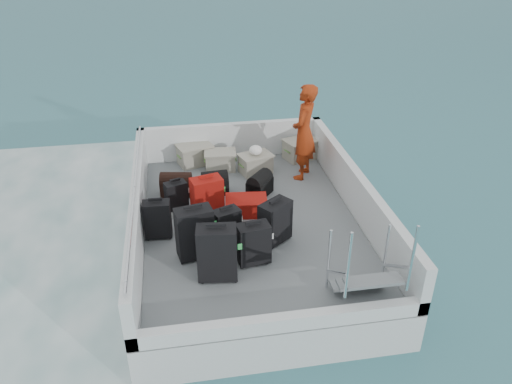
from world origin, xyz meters
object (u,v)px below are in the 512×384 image
suitcase_6 (254,244)px  suitcase_8 (246,205)px  crate_2 (256,164)px  passenger (304,132)px  suitcase_7 (275,223)px  suitcase_4 (227,227)px  suitcase_2 (176,196)px  crate_3 (301,150)px  suitcase_5 (207,197)px  suitcase_0 (195,234)px  suitcase_3 (217,254)px  crate_0 (195,155)px  crate_1 (220,161)px  suitcase_1 (157,220)px

suitcase_6 → suitcase_8: suitcase_6 is taller
crate_2 → passenger: passenger is taller
suitcase_7 → suitcase_4: bearing=138.3°
suitcase_2 → suitcase_7: size_ratio=0.76×
crate_3 → suitcase_5: bearing=-137.2°
suitcase_7 → passenger: (0.92, 2.00, 0.54)m
suitcase_0 → suitcase_4: size_ratio=1.35×
suitcase_0 → crate_2: (1.27, 2.47, -0.22)m
suitcase_2 → suitcase_5: (0.48, -0.26, 0.08)m
suitcase_3 → suitcase_4: 0.80m
crate_0 → crate_3: crate_3 is taller
suitcase_3 → crate_1: size_ratio=1.42×
suitcase_3 → suitcase_8: size_ratio=1.18×
crate_1 → crate_2: crate_2 is taller
suitcase_3 → suitcase_7: suitcase_3 is taller
suitcase_2 → crate_2: (1.50, 1.13, -0.08)m
suitcase_5 → suitcase_8: size_ratio=1.00×
suitcase_1 → crate_0: (0.70, 2.44, -0.12)m
suitcase_7 → crate_0: 3.03m
suitcase_4 → suitcase_8: bearing=41.0°
crate_0 → crate_2: size_ratio=1.09×
suitcase_1 → passenger: bearing=34.3°
suitcase_0 → crate_0: size_ratio=1.27×
suitcase_8 → suitcase_7: bearing=-155.1°
passenger → suitcase_3: bearing=-4.6°
suitcase_3 → suitcase_4: (0.21, 0.76, -0.10)m
suitcase_4 → suitcase_2: bearing=99.9°
suitcase_0 → passenger: 3.06m
suitcase_0 → crate_2: bearing=51.6°
suitcase_8 → suitcase_1: bearing=115.1°
crate_0 → suitcase_7: bearing=-70.6°
crate_2 → crate_3: 1.09m
suitcase_0 → suitcase_2: 1.36m
suitcase_5 → suitcase_6: bearing=-83.0°
suitcase_2 → suitcase_6: 1.90m
suitcase_4 → crate_0: (-0.30, 2.79, -0.10)m
suitcase_4 → crate_2: bearing=47.7°
suitcase_7 → suitcase_2: bearing=103.7°
suitcase_1 → suitcase_2: (0.30, 0.74, -0.05)m
crate_1 → passenger: passenger is taller
suitcase_0 → crate_0: 3.04m
suitcase_8 → suitcase_3: bearing=165.1°
suitcase_6 → suitcase_7: bearing=40.3°
suitcase_4 → suitcase_5: (-0.21, 0.84, 0.04)m
suitcase_8 → passenger: bearing=-41.0°
crate_0 → crate_2: bearing=-27.0°
suitcase_4 → crate_1: 2.49m
suitcase_7 → crate_0: (-1.00, 2.85, -0.15)m
suitcase_0 → suitcase_6: size_ratio=1.27×
suitcase_7 → suitcase_5: bearing=98.7°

